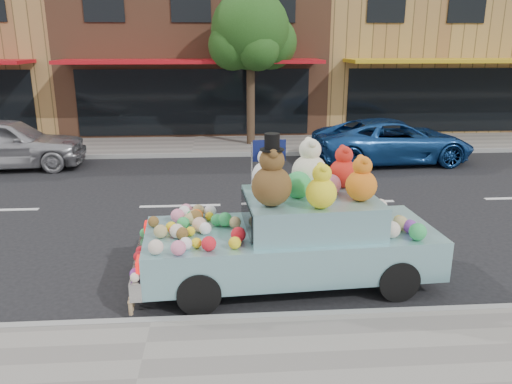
{
  "coord_description": "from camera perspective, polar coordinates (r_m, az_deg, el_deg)",
  "views": [
    {
      "loc": [
        0.93,
        -10.72,
        3.53
      ],
      "look_at": [
        1.48,
        -3.17,
        1.25
      ],
      "focal_mm": 35.0,
      "sensor_mm": 36.0,
      "label": 1
    }
  ],
  "objects": [
    {
      "name": "ground",
      "position": [
        11.32,
        -8.66,
        -1.6
      ],
      "size": [
        120.0,
        120.0,
        0.0
      ],
      "primitive_type": "plane",
      "color": "black",
      "rests_on": "ground"
    },
    {
      "name": "far_sidewalk",
      "position": [
        17.59,
        -7.14,
        5.24
      ],
      "size": [
        60.0,
        3.0,
        0.12
      ],
      "primitive_type": "cube",
      "color": "gray",
      "rests_on": "ground"
    },
    {
      "name": "near_kerb",
      "position": [
        6.75,
        -11.83,
        -14.51
      ],
      "size": [
        60.0,
        0.12,
        0.13
      ],
      "primitive_type": "cube",
      "color": "gray",
      "rests_on": "ground"
    },
    {
      "name": "far_kerb",
      "position": [
        16.12,
        -7.39,
        4.2
      ],
      "size": [
        60.0,
        0.12,
        0.13
      ],
      "primitive_type": "cube",
      "color": "gray",
      "rests_on": "ground"
    },
    {
      "name": "storefront_mid",
      "position": [
        22.71,
        -6.81,
        16.92
      ],
      "size": [
        10.0,
        9.8,
        7.3
      ],
      "color": "brown",
      "rests_on": "ground"
    },
    {
      "name": "storefront_right",
      "position": [
        24.44,
        18.38,
        16.21
      ],
      "size": [
        10.0,
        9.8,
        7.3
      ],
      "color": "#A68045",
      "rests_on": "ground"
    },
    {
      "name": "street_tree",
      "position": [
        17.31,
        -0.55,
        17.29
      ],
      "size": [
        3.0,
        2.7,
        5.22
      ],
      "color": "#38281C",
      "rests_on": "ground"
    },
    {
      "name": "car_silver",
      "position": [
        16.09,
        -26.7,
        5.01
      ],
      "size": [
        4.52,
        2.12,
        1.49
      ],
      "primitive_type": "imported",
      "rotation": [
        0.0,
        0.0,
        1.65
      ],
      "color": "#A9A8AD",
      "rests_on": "ground"
    },
    {
      "name": "car_blue",
      "position": [
        15.73,
        15.38,
        5.64
      ],
      "size": [
        4.89,
        2.51,
        1.32
      ],
      "primitive_type": "imported",
      "rotation": [
        0.0,
        0.0,
        1.64
      ],
      "color": "#1A4992",
      "rests_on": "ground"
    },
    {
      "name": "art_car",
      "position": [
        7.52,
        4.14,
        -4.53
      ],
      "size": [
        4.58,
        2.01,
        2.36
      ],
      "rotation": [
        0.0,
        0.0,
        0.06
      ],
      "color": "black",
      "rests_on": "ground"
    }
  ]
}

